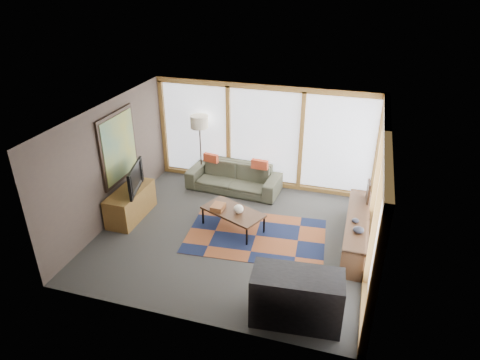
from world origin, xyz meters
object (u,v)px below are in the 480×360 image
(bookshelf, at_px, (356,231))
(bar_counter, at_px, (296,298))
(tv_console, at_px, (131,204))
(television, at_px, (131,178))
(coffee_table, at_px, (233,220))
(floor_lamp, at_px, (201,149))
(sofa, at_px, (234,178))

(bookshelf, bearing_deg, bar_counter, -108.17)
(tv_console, relative_size, bar_counter, 0.95)
(television, bearing_deg, tv_console, 94.61)
(coffee_table, distance_m, tv_console, 2.33)
(floor_lamp, distance_m, television, 2.24)
(bar_counter, bearing_deg, sofa, 114.77)
(tv_console, relative_size, television, 1.30)
(sofa, distance_m, bookshelf, 3.40)
(bookshelf, xyz_separation_m, bar_counter, (-0.79, -2.42, 0.14))
(floor_lamp, distance_m, coffee_table, 2.51)
(sofa, distance_m, coffee_table, 1.77)
(tv_console, xyz_separation_m, bar_counter, (4.06, -2.02, 0.11))
(floor_lamp, bearing_deg, sofa, -14.09)
(television, bearing_deg, floor_lamp, -35.05)
(bookshelf, xyz_separation_m, television, (-4.78, -0.37, 0.66))
(sofa, relative_size, coffee_table, 1.76)
(tv_console, bearing_deg, floor_lamp, 68.32)
(tv_console, height_order, bar_counter, bar_counter)
(tv_console, height_order, television, television)
(bookshelf, xyz_separation_m, tv_console, (-4.85, -0.39, 0.03))
(sofa, xyz_separation_m, bookshelf, (3.05, -1.49, -0.03))
(floor_lamp, height_order, television, floor_lamp)
(bookshelf, relative_size, bar_counter, 1.72)
(bookshelf, relative_size, television, 2.37)
(sofa, height_order, floor_lamp, floor_lamp)
(sofa, bearing_deg, television, -128.95)
(coffee_table, bearing_deg, bookshelf, 4.34)
(bar_counter, bearing_deg, coffee_table, 122.86)
(coffee_table, distance_m, bookshelf, 2.55)
(coffee_table, height_order, television, television)
(sofa, relative_size, bar_counter, 1.63)
(floor_lamp, relative_size, television, 1.73)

